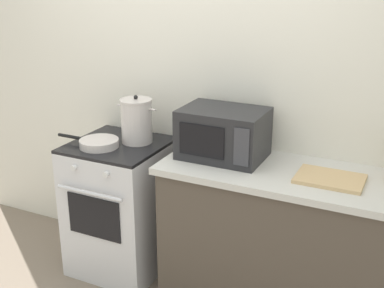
# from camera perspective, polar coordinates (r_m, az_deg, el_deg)

# --- Properties ---
(back_wall) EXTENTS (4.40, 0.10, 2.50)m
(back_wall) POSITION_cam_1_polar(r_m,az_deg,el_deg) (3.25, 4.58, 5.86)
(back_wall) COLOR silver
(back_wall) RESTS_ON ground_plane
(lower_cabinet_right) EXTENTS (1.64, 0.56, 0.88)m
(lower_cabinet_right) POSITION_cam_1_polar(r_m,az_deg,el_deg) (3.09, 12.32, -11.69)
(lower_cabinet_right) COLOR #4C4238
(lower_cabinet_right) RESTS_ON ground_plane
(countertop_right) EXTENTS (1.70, 0.60, 0.04)m
(countertop_right) POSITION_cam_1_polar(r_m,az_deg,el_deg) (2.88, 12.99, -3.83)
(countertop_right) COLOR beige
(countertop_right) RESTS_ON lower_cabinet_right
(stove) EXTENTS (0.60, 0.64, 0.92)m
(stove) POSITION_cam_1_polar(r_m,az_deg,el_deg) (3.50, -8.08, -7.02)
(stove) COLOR silver
(stove) RESTS_ON ground_plane
(stock_pot) EXTENTS (0.29, 0.21, 0.32)m
(stock_pot) POSITION_cam_1_polar(r_m,az_deg,el_deg) (3.29, -6.31, 2.64)
(stock_pot) COLOR silver
(stock_pot) RESTS_ON stove
(frying_pan) EXTENTS (0.45, 0.25, 0.05)m
(frying_pan) POSITION_cam_1_polar(r_m,az_deg,el_deg) (3.27, -10.61, 0.12)
(frying_pan) COLOR silver
(frying_pan) RESTS_ON stove
(microwave) EXTENTS (0.50, 0.37, 0.30)m
(microwave) POSITION_cam_1_polar(r_m,az_deg,el_deg) (3.02, 3.57, 1.22)
(microwave) COLOR #232326
(microwave) RESTS_ON countertop_right
(cutting_board) EXTENTS (0.36, 0.26, 0.02)m
(cutting_board) POSITION_cam_1_polar(r_m,az_deg,el_deg) (2.83, 15.40, -3.83)
(cutting_board) COLOR tan
(cutting_board) RESTS_ON countertop_right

